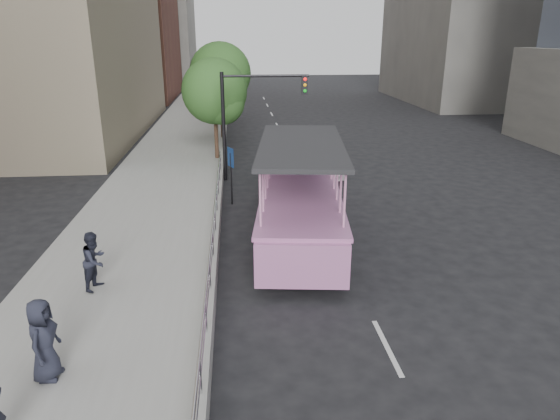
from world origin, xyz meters
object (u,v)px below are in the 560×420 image
object	(u,v)px
pedestrian_far	(43,340)
traffic_signal	(248,108)
pedestrian_mid	(95,260)
street_tree_far	(222,76)
street_tree_near	(216,94)
parking_sign	(231,169)
duck_boat	(300,195)
car	(317,160)

from	to	relation	value
pedestrian_far	traffic_signal	size ratio (longest dim) A/B	0.33
pedestrian_mid	pedestrian_far	distance (m)	3.77
traffic_signal	street_tree_far	world-z (taller)	street_tree_far
street_tree_near	street_tree_far	world-z (taller)	street_tree_far
street_tree_far	street_tree_near	bearing A→B (deg)	-91.91
parking_sign	street_tree_far	bearing A→B (deg)	92.29
pedestrian_mid	pedestrian_far	size ratio (longest dim) A/B	0.94
duck_boat	parking_sign	xyz separation A→B (m)	(-2.51, 3.02, 0.26)
pedestrian_mid	street_tree_far	bearing A→B (deg)	9.37
car	traffic_signal	size ratio (longest dim) A/B	0.85
duck_boat	street_tree_far	xyz separation A→B (m)	(-3.04, 16.29, 3.00)
car	parking_sign	distance (m)	6.32
pedestrian_mid	street_tree_far	distance (m)	21.42
pedestrian_mid	pedestrian_far	xyz separation A→B (m)	(-0.03, -3.77, 0.05)
pedestrian_far	parking_sign	xyz separation A→B (m)	(3.66, 11.46, 0.39)
pedestrian_mid	street_tree_near	xyz separation A→B (m)	(2.90, 14.95, 2.70)
traffic_signal	street_tree_far	bearing A→B (deg)	98.43
pedestrian_mid	duck_boat	bearing A→B (deg)	-35.01
traffic_signal	duck_boat	bearing A→B (deg)	-76.50
parking_sign	traffic_signal	size ratio (longest dim) A/B	0.47
pedestrian_mid	parking_sign	bearing A→B (deg)	-7.51
duck_boat	street_tree_near	world-z (taller)	street_tree_near
parking_sign	street_tree_far	xyz separation A→B (m)	(-0.53, 13.26, 2.75)
duck_boat	pedestrian_mid	world-z (taller)	duck_boat
duck_boat	pedestrian_mid	size ratio (longest dim) A/B	6.63
car	street_tree_far	bearing A→B (deg)	110.57
street_tree_far	parking_sign	bearing A→B (deg)	-87.71
pedestrian_mid	street_tree_near	bearing A→B (deg)	6.80
street_tree_near	street_tree_far	size ratio (longest dim) A/B	0.89
car	street_tree_near	distance (m)	6.57
traffic_signal	street_tree_far	size ratio (longest dim) A/B	0.81
street_tree_far	car	bearing A→B (deg)	-60.77
car	duck_boat	bearing A→B (deg)	-112.58
parking_sign	street_tree_far	world-z (taller)	street_tree_far
car	street_tree_near	size ratio (longest dim) A/B	0.78
parking_sign	duck_boat	bearing A→B (deg)	-50.24
pedestrian_mid	car	bearing A→B (deg)	-15.54
pedestrian_mid	parking_sign	xyz separation A→B (m)	(3.63, 7.69, 0.45)
pedestrian_mid	street_tree_far	size ratio (longest dim) A/B	0.25
traffic_signal	street_tree_near	bearing A→B (deg)	114.98
street_tree_near	pedestrian_far	bearing A→B (deg)	-98.89
traffic_signal	pedestrian_far	bearing A→B (deg)	-106.49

